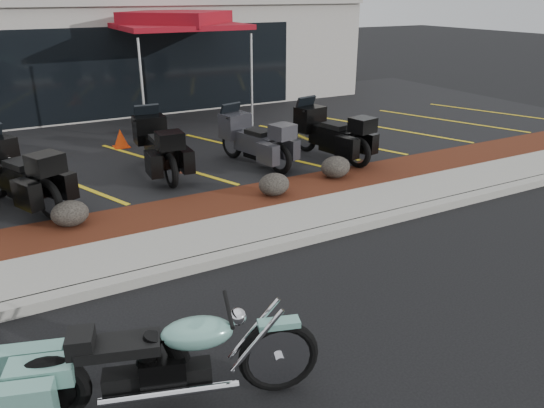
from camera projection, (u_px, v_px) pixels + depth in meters
ground at (289, 279)px, 7.37m from camera, size 90.00×90.00×0.00m
curb at (260, 249)px, 8.08m from camera, size 24.00×0.25×0.15m
sidewalk at (240, 232)px, 8.65m from camera, size 24.00×1.20×0.15m
mulch_bed at (212, 207)px, 9.62m from camera, size 24.00×1.20×0.16m
upper_lot at (133, 140)px, 14.02m from camera, size 26.00×9.60×0.15m
dealership_building at (80, 45)px, 18.41m from camera, size 18.00×8.16×4.00m
boulder_left at (70, 213)px, 8.61m from camera, size 0.60×0.50×0.42m
boulder_mid at (274, 184)px, 9.91m from camera, size 0.60×0.50×0.42m
boulder_right at (336, 167)px, 10.86m from camera, size 0.63×0.52×0.45m
hero_cruiser at (279, 346)px, 5.13m from camera, size 3.09×1.62×1.06m
touring_black_mid at (149, 135)px, 11.54m from camera, size 0.99×2.35×1.34m
touring_grey at (232, 131)px, 12.03m from camera, size 1.35×2.33×1.27m
touring_black_rear at (306, 124)px, 12.51m from camera, size 1.30×2.40×1.32m
traffic_cone at (121, 138)px, 13.02m from camera, size 0.39×0.39×0.45m
popup_canopy at (177, 22)px, 14.72m from camera, size 3.81×3.81×3.08m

